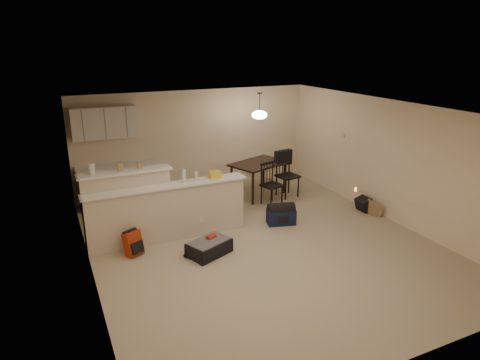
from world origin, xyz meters
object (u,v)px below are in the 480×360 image
pendant_lamp (259,114)px  dining_table (259,167)px  dining_chair_far (288,175)px  black_daypack (364,205)px  suitcase (209,248)px  red_backpack (133,243)px  navy_duffel (281,217)px  dining_chair_near (272,184)px

pendant_lamp → dining_table: bearing=90.0°
dining_chair_far → black_daypack: size_ratio=3.20×
suitcase → red_backpack: size_ratio=1.70×
suitcase → red_backpack: (-1.22, 0.55, 0.09)m
pendant_lamp → suitcase: pendant_lamp is taller
pendant_lamp → suitcase: 3.75m
dining_table → dining_chair_far: bearing=-51.9°
dining_chair_far → dining_table: bearing=140.6°
red_backpack → suitcase: bearing=-51.1°
dining_table → black_daypack: 2.60m
suitcase → red_backpack: red_backpack is taller
suitcase → navy_duffel: size_ratio=1.29×
black_daypack → navy_duffel: bearing=86.9°
dining_chair_far → black_daypack: (1.06, -1.56, -0.39)m
pendant_lamp → suitcase: bearing=-132.9°
pendant_lamp → dining_chair_far: 1.61m
pendant_lamp → navy_duffel: pendant_lamp is taller
dining_chair_far → dining_chair_near: bearing=-159.6°
dining_chair_near → red_backpack: dining_chair_near is taller
pendant_lamp → dining_chair_far: pendant_lamp is taller
dining_chair_near → suitcase: 2.80m
red_backpack → dining_chair_far: bearing=-6.9°
dining_table → pendant_lamp: 1.27m
dining_chair_far → navy_duffel: (-0.98, -1.39, -0.39)m
navy_duffel → black_daypack: bearing=9.8°
pendant_lamp → black_daypack: bearing=-49.4°
suitcase → navy_duffel: 1.94m
dining_chair_far → black_daypack: dining_chair_far is taller
red_backpack → dining_chair_near: bearing=-8.4°
dining_chair_far → suitcase: size_ratio=1.47×
suitcase → black_daypack: (3.86, 0.46, 0.03)m
dining_table → red_backpack: (-3.44, -1.83, -0.51)m
dining_table → suitcase: (-2.21, -2.38, -0.60)m
dining_chair_far → black_daypack: bearing=-63.5°
dining_table → black_daypack: size_ratio=4.52×
dining_chair_near → suitcase: size_ratio=1.33×
navy_duffel → black_daypack: navy_duffel is taller
suitcase → navy_duffel: (1.83, 0.63, 0.03)m
dining_chair_far → red_backpack: 4.30m
navy_duffel → dining_chair_near: bearing=85.6°
dining_chair_near → black_daypack: size_ratio=2.89×
navy_duffel → black_daypack: (2.03, -0.17, -0.01)m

